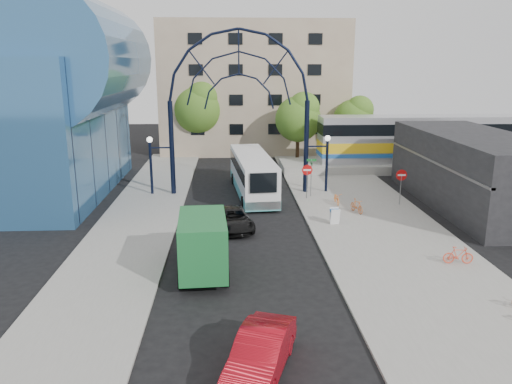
{
  "coord_description": "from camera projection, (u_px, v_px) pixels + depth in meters",
  "views": [
    {
      "loc": [
        -0.74,
        -22.73,
        9.63
      ],
      "look_at": [
        0.8,
        6.0,
        2.19
      ],
      "focal_mm": 35.0,
      "sensor_mm": 36.0,
      "label": 1
    }
  ],
  "objects": [
    {
      "name": "tree_north_b",
      "position": [
        199.0,
        107.0,
        51.83
      ],
      "size": [
        5.12,
        5.12,
        8.0
      ],
      "color": "#382314",
      "rests_on": "ground"
    },
    {
      "name": "ground",
      "position": [
        246.0,
        266.0,
        24.42
      ],
      "size": [
        120.0,
        120.0,
        0.0
      ],
      "primitive_type": "plane",
      "color": "black",
      "rests_on": "ground"
    },
    {
      "name": "tree_north_c",
      "position": [
        355.0,
        117.0,
        50.98
      ],
      "size": [
        4.16,
        4.16,
        6.5
      ],
      "color": "#382314",
      "rests_on": "ground"
    },
    {
      "name": "sandwich_board",
      "position": [
        335.0,
        214.0,
        30.3
      ],
      "size": [
        0.55,
        0.61,
        0.99
      ],
      "color": "white",
      "rests_on": "sidewalk_east"
    },
    {
      "name": "bike_near_a",
      "position": [
        337.0,
        198.0,
        34.73
      ],
      "size": [
        0.53,
        1.51,
        0.79
      ],
      "primitive_type": "imported",
      "rotation": [
        0.0,
        0.0,
        -0.0
      ],
      "color": "orange",
      "rests_on": "sidewalk_east"
    },
    {
      "name": "do_not_enter_sign",
      "position": [
        401.0,
        179.0,
        34.16
      ],
      "size": [
        0.76,
        0.07,
        2.48
      ],
      "color": "slate",
      "rests_on": "sidewalk_east"
    },
    {
      "name": "sidewalk_east",
      "position": [
        383.0,
        235.0,
        28.69
      ],
      "size": [
        8.0,
        56.0,
        0.12
      ],
      "primitive_type": "cube",
      "color": "gray",
      "rests_on": "ground"
    },
    {
      "name": "commercial_block_east",
      "position": [
        473.0,
        170.0,
        34.29
      ],
      "size": [
        6.0,
        16.0,
        5.0
      ],
      "primitive_type": "cube",
      "color": "black",
      "rests_on": "ground"
    },
    {
      "name": "bike_far_b",
      "position": [
        458.0,
        255.0,
        24.31
      ],
      "size": [
        1.5,
        0.56,
        0.88
      ],
      "primitive_type": "imported",
      "rotation": [
        0.0,
        0.0,
        1.47
      ],
      "color": "#E8492E",
      "rests_on": "sidewalk_east"
    },
    {
      "name": "transit_hall",
      "position": [
        30.0,
        105.0,
        36.45
      ],
      "size": [
        16.5,
        18.0,
        14.5
      ],
      "color": "#2F5F90",
      "rests_on": "ground"
    },
    {
      "name": "black_suv",
      "position": [
        232.0,
        219.0,
        29.78
      ],
      "size": [
        2.88,
        4.75,
        1.23
      ],
      "primitive_type": "imported",
      "rotation": [
        0.0,
        0.0,
        0.2
      ],
      "color": "black",
      "rests_on": "ground"
    },
    {
      "name": "gateway_arch",
      "position": [
        239.0,
        79.0,
        35.81
      ],
      "size": [
        13.64,
        0.44,
        12.1
      ],
      "color": "black",
      "rests_on": "ground"
    },
    {
      "name": "train_platform",
      "position": [
        452.0,
        165.0,
        46.63
      ],
      "size": [
        32.0,
        5.0,
        0.8
      ],
      "primitive_type": "cube",
      "color": "gray",
      "rests_on": "ground"
    },
    {
      "name": "train_car",
      "position": [
        454.0,
        139.0,
        46.0
      ],
      "size": [
        25.1,
        3.05,
        4.2
      ],
      "color": "#B7B7BC",
      "rests_on": "train_platform"
    },
    {
      "name": "plaza_west",
      "position": [
        135.0,
        228.0,
        29.87
      ],
      "size": [
        5.0,
        50.0,
        0.12
      ],
      "primitive_type": "cube",
      "color": "gray",
      "rests_on": "ground"
    },
    {
      "name": "red_sedan",
      "position": [
        260.0,
        353.0,
        15.84
      ],
      "size": [
        2.79,
        4.54,
        1.41
      ],
      "primitive_type": "imported",
      "rotation": [
        0.0,
        0.0,
        -0.33
      ],
      "color": "maroon",
      "rests_on": "ground"
    },
    {
      "name": "stop_sign",
      "position": [
        307.0,
        173.0,
        35.77
      ],
      "size": [
        0.8,
        0.07,
        2.5
      ],
      "color": "slate",
      "rests_on": "sidewalk_east"
    },
    {
      "name": "city_bus",
      "position": [
        253.0,
        174.0,
        37.58
      ],
      "size": [
        3.3,
        11.01,
        2.98
      ],
      "rotation": [
        0.0,
        0.0,
        0.08
      ],
      "color": "white",
      "rests_on": "ground"
    },
    {
      "name": "bike_near_b",
      "position": [
        357.0,
        206.0,
        32.69
      ],
      "size": [
        0.85,
        1.54,
        0.89
      ],
      "primitive_type": "imported",
      "rotation": [
        0.0,
        0.0,
        0.31
      ],
      "color": "#D16429",
      "rests_on": "sidewalk_east"
    },
    {
      "name": "apartment_block",
      "position": [
        253.0,
        87.0,
        56.58
      ],
      "size": [
        20.0,
        12.1,
        14.0
      ],
      "color": "tan",
      "rests_on": "ground"
    },
    {
      "name": "tree_north_a",
      "position": [
        299.0,
        116.0,
        48.65
      ],
      "size": [
        4.48,
        4.48,
        7.0
      ],
      "color": "#382314",
      "rests_on": "ground"
    },
    {
      "name": "street_name_sign",
      "position": [
        311.0,
        169.0,
        36.34
      ],
      "size": [
        0.7,
        0.7,
        2.8
      ],
      "color": "slate",
      "rests_on": "sidewalk_east"
    },
    {
      "name": "green_truck",
      "position": [
        203.0,
        242.0,
        23.49
      ],
      "size": [
        2.49,
        5.87,
        2.91
      ],
      "rotation": [
        0.0,
        0.0,
        0.06
      ],
      "color": "black",
      "rests_on": "ground"
    }
  ]
}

